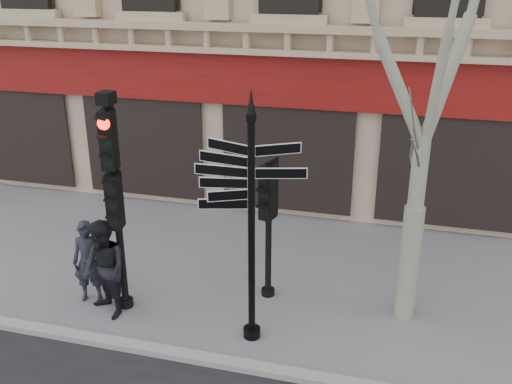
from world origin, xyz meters
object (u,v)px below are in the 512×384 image
at_px(traffic_signal_secondary, 269,206).
at_px(pedestrian_b, 104,270).
at_px(pedestrian_a, 89,262).
at_px(traffic_signal_main, 114,178).
at_px(fingerpost, 251,179).

distance_m(traffic_signal_secondary, pedestrian_b, 3.28).
bearing_deg(pedestrian_b, traffic_signal_secondary, 60.55).
distance_m(traffic_signal_secondary, pedestrian_a, 3.67).
xyz_separation_m(traffic_signal_main, traffic_signal_secondary, (2.58, 1.12, -0.73)).
bearing_deg(traffic_signal_secondary, fingerpost, -74.30).
bearing_deg(traffic_signal_main, pedestrian_b, -130.22).
bearing_deg(fingerpost, traffic_signal_secondary, 87.00).
xyz_separation_m(fingerpost, pedestrian_b, (-2.83, -0.03, -2.05)).
height_order(fingerpost, pedestrian_b, fingerpost).
xyz_separation_m(traffic_signal_secondary, pedestrian_a, (-3.34, -1.07, -1.10)).
relative_size(traffic_signal_main, pedestrian_a, 2.51).
xyz_separation_m(pedestrian_a, pedestrian_b, (0.57, -0.39, 0.12)).
height_order(traffic_signal_secondary, pedestrian_b, traffic_signal_secondary).
height_order(traffic_signal_secondary, pedestrian_a, traffic_signal_secondary).
xyz_separation_m(traffic_signal_secondary, pedestrian_b, (-2.77, -1.47, -0.98)).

